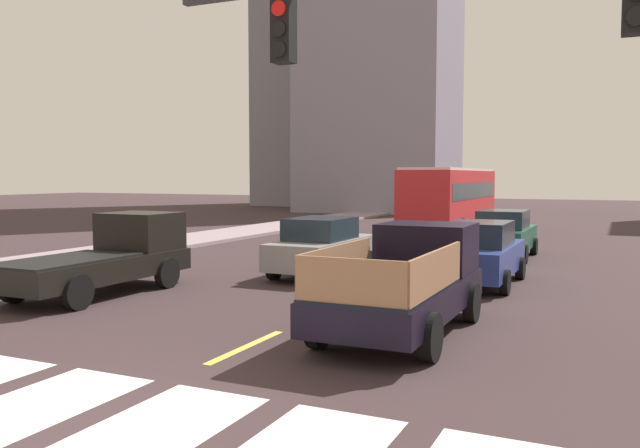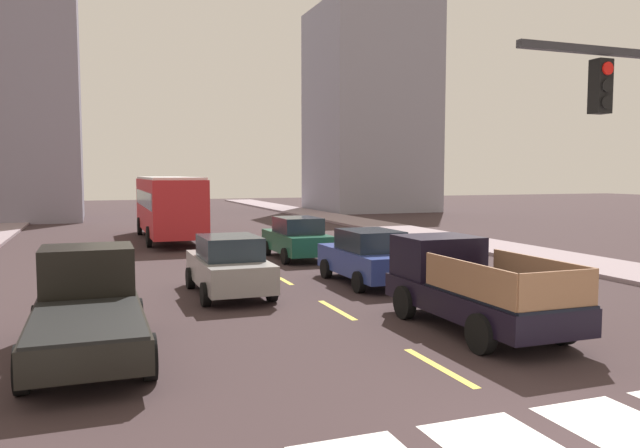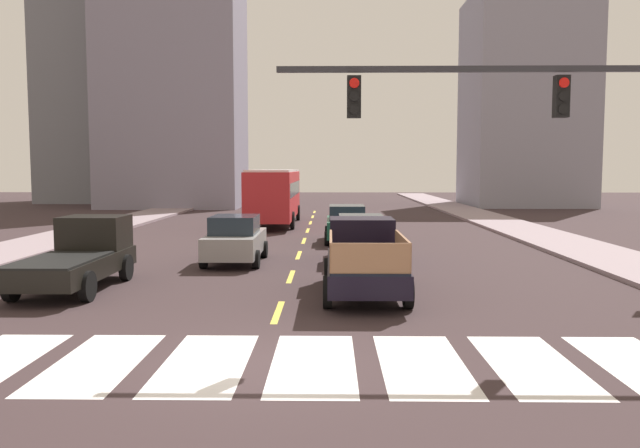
# 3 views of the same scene
# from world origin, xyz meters

# --- Properties ---
(ground_plane) EXTENTS (160.00, 160.00, 0.00)m
(ground_plane) POSITION_xyz_m (0.00, 0.00, 0.00)
(ground_plane) COLOR #36282A
(sidewalk_left) EXTENTS (3.42, 110.00, 0.15)m
(sidewalk_left) POSITION_xyz_m (-11.71, 18.00, 0.07)
(sidewalk_left) COLOR gray
(sidewalk_left) RESTS_ON ground
(crosswalk_stripe_4) EXTENTS (1.47, 3.64, 0.01)m
(crosswalk_stripe_4) POSITION_xyz_m (-0.95, 0.00, 0.00)
(crosswalk_stripe_4) COLOR white
(crosswalk_stripe_4) RESTS_ON ground
(crosswalk_stripe_5) EXTENTS (1.47, 3.64, 0.01)m
(crosswalk_stripe_5) POSITION_xyz_m (0.95, 0.00, 0.00)
(crosswalk_stripe_5) COLOR white
(crosswalk_stripe_5) RESTS_ON ground
(lane_dash_0) EXTENTS (0.16, 2.40, 0.01)m
(lane_dash_0) POSITION_xyz_m (0.00, 4.00, 0.00)
(lane_dash_0) COLOR #DFC643
(lane_dash_0) RESTS_ON ground
(lane_dash_1) EXTENTS (0.16, 2.40, 0.01)m
(lane_dash_1) POSITION_xyz_m (0.00, 9.00, 0.00)
(lane_dash_1) COLOR #DFC643
(lane_dash_1) RESTS_ON ground
(lane_dash_2) EXTENTS (0.16, 2.40, 0.01)m
(lane_dash_2) POSITION_xyz_m (0.00, 14.00, 0.00)
(lane_dash_2) COLOR #DFC643
(lane_dash_2) RESTS_ON ground
(lane_dash_3) EXTENTS (0.16, 2.40, 0.01)m
(lane_dash_3) POSITION_xyz_m (0.00, 19.00, 0.00)
(lane_dash_3) COLOR #DFC643
(lane_dash_3) RESTS_ON ground
(lane_dash_4) EXTENTS (0.16, 2.40, 0.01)m
(lane_dash_4) POSITION_xyz_m (0.00, 24.00, 0.00)
(lane_dash_4) COLOR #DFC643
(lane_dash_4) RESTS_ON ground
(lane_dash_5) EXTENTS (0.16, 2.40, 0.01)m
(lane_dash_5) POSITION_xyz_m (0.00, 29.00, 0.00)
(lane_dash_5) COLOR #DFC643
(lane_dash_5) RESTS_ON ground
(lane_dash_6) EXTENTS (0.16, 2.40, 0.01)m
(lane_dash_6) POSITION_xyz_m (0.00, 34.00, 0.00)
(lane_dash_6) COLOR #DFC643
(lane_dash_6) RESTS_ON ground
(lane_dash_7) EXTENTS (0.16, 2.40, 0.01)m
(lane_dash_7) POSITION_xyz_m (0.00, 39.00, 0.00)
(lane_dash_7) COLOR #DFC643
(lane_dash_7) RESTS_ON ground
(pickup_stakebed) EXTENTS (2.18, 5.20, 1.96)m
(pickup_stakebed) POSITION_xyz_m (2.16, 6.43, 0.94)
(pickup_stakebed) COLOR black
(pickup_stakebed) RESTS_ON ground
(pickup_dark) EXTENTS (2.18, 5.20, 1.96)m
(pickup_dark) POSITION_xyz_m (-5.95, 7.15, 0.92)
(pickup_dark) COLOR black
(pickup_dark) RESTS_ON ground
(city_bus) EXTENTS (2.72, 10.80, 3.32)m
(city_bus) POSITION_xyz_m (-2.13, 27.60, 1.95)
(city_bus) COLOR red
(city_bus) RESTS_ON ground
(sedan_mid) EXTENTS (2.02, 4.40, 1.72)m
(sedan_mid) POSITION_xyz_m (-2.18, 11.92, 0.86)
(sedan_mid) COLOR gray
(sedan_mid) RESTS_ON ground
(sedan_near_left) EXTENTS (2.02, 4.40, 1.72)m
(sedan_near_left) POSITION_xyz_m (2.00, 18.42, 0.86)
(sedan_near_left) COLOR #184C37
(sedan_near_left) RESTS_ON ground
(sedan_far) EXTENTS (2.02, 4.40, 1.72)m
(sedan_far) POSITION_xyz_m (2.36, 12.21, 0.86)
(sedan_far) COLOR navy
(sedan_far) RESTS_ON ground
(tower_tall_centre) EXTENTS (8.75, 10.13, 36.16)m
(tower_tall_centre) POSITION_xyz_m (-22.91, 54.66, 18.08)
(tower_tall_centre) COLOR slate
(tower_tall_centre) RESTS_ON ground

